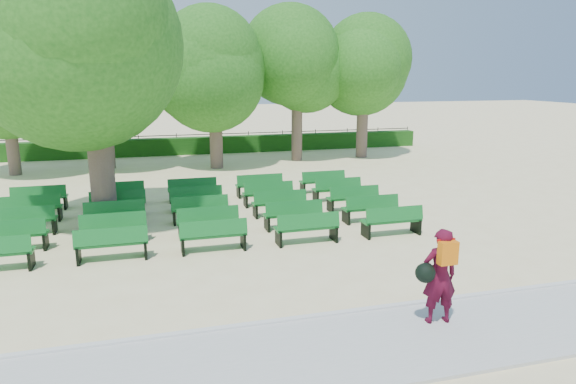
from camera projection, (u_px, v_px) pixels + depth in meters
The scene contains 9 objects.
ground at pixel (246, 224), 14.91m from camera, with size 120.00×120.00×0.00m, color beige.
paving at pixel (337, 352), 7.96m from camera, with size 30.00×2.20×0.06m, color #BABAB5.
curb at pixel (314, 317), 9.04m from camera, with size 30.00×0.12×0.10m, color silver.
hedge at pixel (196, 146), 27.95m from camera, with size 26.00×0.70×0.90m, color #1A4D14.
fence at pixel (196, 153), 28.42m from camera, with size 26.00×0.10×1.02m, color black, non-canonical shape.
tree_line at pixel (205, 166), 24.30m from camera, with size 21.80×6.80×7.04m, color #2C6F1E, non-canonical shape.
bench_array at pixel (201, 219), 15.10m from camera, with size 1.65×0.57×1.03m.
tree_among at pixel (91, 41), 13.54m from camera, with size 5.38×5.38×7.55m.
person at pixel (439, 275), 8.66m from camera, with size 0.80×0.50×1.68m.
Camera 1 is at (-2.68, -14.13, 4.23)m, focal length 32.00 mm.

